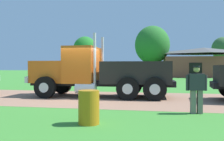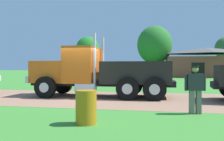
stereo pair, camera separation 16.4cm
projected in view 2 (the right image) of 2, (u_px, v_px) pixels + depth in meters
The scene contains 9 objects.
ground_plane at pixel (84, 98), 12.53m from camera, with size 200.00×200.00×0.00m, color #3E8831.
dirt_track at pixel (84, 98), 12.52m from camera, with size 120.00×6.36×0.01m, color #9C7159.
truck_foreground_white at pixel (100, 73), 13.00m from camera, with size 7.56×2.75×3.24m.
visitor_walking_mid at pixel (195, 87), 8.24m from camera, with size 0.69×0.31×1.61m.
visitor_far_side at pixel (62, 75), 18.46m from camera, with size 0.45×0.60×1.78m.
steel_barrel at pixel (86, 107), 6.75m from camera, with size 0.58×0.58×0.92m, color #B27214.
shed_building at pixel (207, 63), 38.32m from camera, with size 13.04×6.89×4.60m.
tree_left at pixel (88, 50), 55.85m from camera, with size 5.34×5.34×8.48m.
tree_mid at pixel (155, 45), 39.65m from camera, with size 5.57×5.57×8.20m.
Camera 2 is at (3.90, -11.97, 1.56)m, focal length 39.63 mm.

